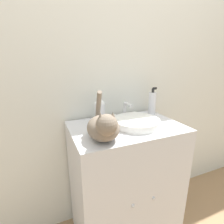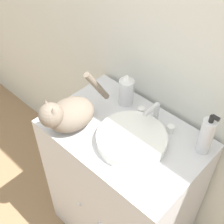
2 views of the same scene
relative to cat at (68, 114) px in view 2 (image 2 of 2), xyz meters
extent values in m
cube|color=silver|center=(0.21, 0.43, 0.27)|extent=(6.00, 0.05, 2.50)
cube|color=silver|center=(0.21, 0.14, -0.53)|extent=(0.72, 0.48, 0.90)
sphere|color=silver|center=(0.14, -0.10, -0.48)|extent=(0.02, 0.02, 0.02)
sphere|color=silver|center=(0.28, -0.10, -0.48)|extent=(0.02, 0.02, 0.02)
cylinder|color=white|center=(0.27, 0.12, -0.06)|extent=(0.30, 0.30, 0.05)
cylinder|color=silver|center=(0.27, 0.29, -0.02)|extent=(0.02, 0.02, 0.11)
cylinder|color=silver|center=(0.27, 0.24, 0.03)|extent=(0.02, 0.09, 0.02)
cylinder|color=white|center=(0.19, 0.29, -0.06)|extent=(0.03, 0.03, 0.03)
cylinder|color=white|center=(0.35, 0.29, -0.06)|extent=(0.03, 0.03, 0.03)
ellipsoid|color=#7A6B5B|center=(0.00, 0.02, -0.01)|extent=(0.21, 0.25, 0.13)
sphere|color=#7A6B5B|center=(-0.01, -0.08, 0.04)|extent=(0.12, 0.12, 0.11)
cone|color=#7A6B5B|center=(-0.04, -0.07, 0.08)|extent=(0.04, 0.04, 0.04)
cone|color=#7A6B5B|center=(0.02, -0.08, 0.08)|extent=(0.04, 0.04, 0.04)
cylinder|color=#7A6B5B|center=(0.03, 0.16, 0.08)|extent=(0.05, 0.13, 0.19)
cylinder|color=silver|center=(0.51, 0.29, 0.01)|extent=(0.06, 0.06, 0.17)
cylinder|color=black|center=(0.51, 0.29, 0.11)|extent=(0.02, 0.02, 0.03)
cylinder|color=black|center=(0.53, 0.29, 0.12)|extent=(0.03, 0.02, 0.02)
cylinder|color=silver|center=(0.08, 0.30, -0.01)|extent=(0.07, 0.07, 0.13)
cone|color=white|center=(0.08, 0.30, 0.07)|extent=(0.07, 0.07, 0.04)
camera|label=1|loc=(-0.29, -0.80, 0.34)|focal=28.00mm
camera|label=2|loc=(0.81, -0.57, 0.96)|focal=50.00mm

